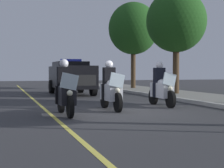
# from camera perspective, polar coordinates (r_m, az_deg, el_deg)

# --- Properties ---
(ground_plane) EXTENTS (80.00, 80.00, 0.00)m
(ground_plane) POSITION_cam_1_polar(r_m,az_deg,el_deg) (11.98, 0.71, -4.39)
(ground_plane) COLOR #333335
(curb_strip) EXTENTS (48.00, 0.24, 0.15)m
(curb_strip) POSITION_cam_1_polar(r_m,az_deg,el_deg) (13.72, 16.73, -3.34)
(curb_strip) COLOR #B7B5AD
(curb_strip) RESTS_ON ground
(lane_stripe_center) EXTENTS (48.00, 0.12, 0.01)m
(lane_stripe_center) POSITION_cam_1_polar(r_m,az_deg,el_deg) (11.49, -9.89, -4.67)
(lane_stripe_center) COLOR #E0D14C
(lane_stripe_center) RESTS_ON ground
(police_motorcycle_lead_left) EXTENTS (2.14, 0.56, 1.72)m
(police_motorcycle_lead_left) POSITION_cam_1_polar(r_m,az_deg,el_deg) (10.98, -7.49, -1.33)
(police_motorcycle_lead_left) COLOR black
(police_motorcycle_lead_left) RESTS_ON ground
(police_motorcycle_lead_right) EXTENTS (2.14, 0.56, 1.72)m
(police_motorcycle_lead_right) POSITION_cam_1_polar(r_m,az_deg,el_deg) (12.34, -0.21, -0.94)
(police_motorcycle_lead_right) COLOR black
(police_motorcycle_lead_right) RESTS_ON ground
(police_motorcycle_trailing) EXTENTS (2.14, 0.56, 1.72)m
(police_motorcycle_trailing) POSITION_cam_1_polar(r_m,az_deg,el_deg) (13.81, 7.89, -0.64)
(police_motorcycle_trailing) COLOR black
(police_motorcycle_trailing) RESTS_ON ground
(police_suv) EXTENTS (4.93, 2.13, 2.05)m
(police_suv) POSITION_cam_1_polar(r_m,az_deg,el_deg) (20.73, -6.53, 1.26)
(police_suv) COLOR black
(police_suv) RESTS_ON ground
(tree_far_back) EXTENTS (3.36, 3.36, 5.80)m
(tree_far_back) POSITION_cam_1_polar(r_m,az_deg,el_deg) (20.58, 10.21, 9.79)
(tree_far_back) COLOR #42301E
(tree_far_back) RESTS_ON sidewalk_strip
(tree_behind_suv) EXTENTS (3.71, 3.71, 6.41)m
(tree_behind_suv) POSITION_cam_1_polar(r_m,az_deg,el_deg) (27.07, 3.42, 8.81)
(tree_behind_suv) COLOR #42301E
(tree_behind_suv) RESTS_ON sidewalk_strip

